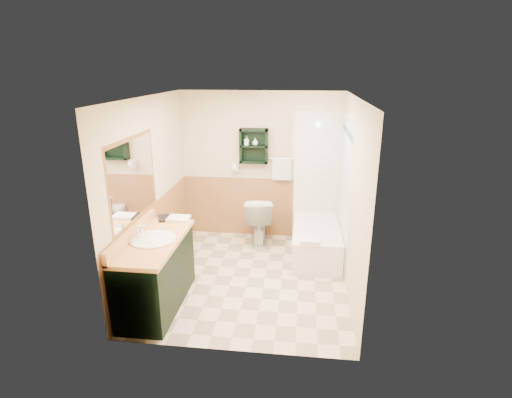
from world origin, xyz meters
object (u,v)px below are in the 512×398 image
at_px(vanity, 156,273).
at_px(toilet, 259,219).
at_px(vanity_book, 158,211).
at_px(soap_bottle_b, 255,142).
at_px(bathtub, 316,239).
at_px(hair_dryer, 236,167).
at_px(wall_shelf, 254,146).
at_px(soap_bottle_a, 247,143).

distance_m(vanity, toilet, 2.22).
xyz_separation_m(vanity_book, soap_bottle_b, (1.08, 1.55, 0.63)).
distance_m(vanity, bathtub, 2.53).
bearing_deg(hair_dryer, vanity, -105.06).
bearing_deg(vanity, wall_shelf, 67.74).
bearing_deg(soap_bottle_a, vanity, -109.72).
height_order(hair_dryer, vanity_book, hair_dryer).
distance_m(wall_shelf, soap_bottle_a, 0.12).
height_order(wall_shelf, hair_dryer, wall_shelf).
bearing_deg(vanity_book, soap_bottle_a, 36.80).
height_order(vanity, soap_bottle_a, soap_bottle_a).
distance_m(bathtub, vanity_book, 2.43).
height_order(bathtub, soap_bottle_b, soap_bottle_b).
bearing_deg(bathtub, soap_bottle_a, 154.34).
bearing_deg(soap_bottle_a, vanity_book, -121.35).
bearing_deg(vanity, soap_bottle_b, 67.18).
bearing_deg(vanity, bathtub, 40.42).
xyz_separation_m(toilet, vanity_book, (-1.16, -1.35, 0.59)).
height_order(vanity_book, soap_bottle_a, soap_bottle_a).
distance_m(vanity, soap_bottle_b, 2.65).
bearing_deg(wall_shelf, bathtub, -28.29).
xyz_separation_m(wall_shelf, vanity_book, (-1.06, -1.56, -0.57)).
xyz_separation_m(vanity, vanity_book, (-0.17, 0.63, 0.55)).
distance_m(hair_dryer, soap_bottle_a, 0.44).
bearing_deg(hair_dryer, bathtub, -23.52).
distance_m(wall_shelf, toilet, 1.19).
xyz_separation_m(bathtub, vanity_book, (-2.08, -1.01, 0.75)).
bearing_deg(bathtub, vanity_book, -154.20).
xyz_separation_m(wall_shelf, soap_bottle_b, (0.02, -0.01, 0.06)).
height_order(hair_dryer, soap_bottle_b, soap_bottle_b).
bearing_deg(vanity, toilet, 63.30).
xyz_separation_m(wall_shelf, hair_dryer, (-0.30, 0.02, -0.35)).
distance_m(vanity_book, soap_bottle_a, 1.92).
distance_m(vanity, soap_bottle_a, 2.60).
relative_size(wall_shelf, toilet, 0.70).
relative_size(wall_shelf, soap_bottle_a, 3.98).
relative_size(bathtub, soap_bottle_b, 13.22).
relative_size(hair_dryer, toilet, 0.31).
xyz_separation_m(hair_dryer, soap_bottle_b, (0.32, -0.03, 0.41)).
bearing_deg(soap_bottle_b, toilet, -68.65).
relative_size(hair_dryer, soap_bottle_b, 2.11).
bearing_deg(vanity, soap_bottle_a, 70.28).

